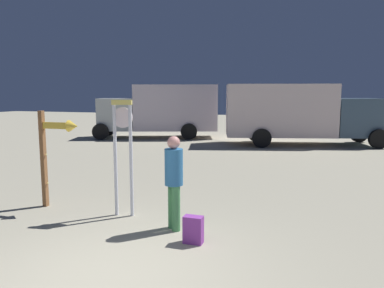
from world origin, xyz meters
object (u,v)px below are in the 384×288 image
person_near_clock (174,178)px  box_truck_near (295,112)px  standing_clock (123,146)px  arrow_sign (55,144)px  box_truck_far (162,109)px  backpack (193,230)px

person_near_clock → box_truck_near: box_truck_near is taller
standing_clock → box_truck_near: box_truck_near is taller
arrow_sign → standing_clock: bearing=-0.0°
person_near_clock → box_truck_far: 14.77m
standing_clock → arrow_sign: size_ratio=1.11×
standing_clock → box_truck_near: 12.63m
box_truck_near → box_truck_far: (-7.44, 0.75, 0.01)m
box_truck_far → box_truck_near: bearing=-5.8°
person_near_clock → backpack: bearing=-42.5°
standing_clock → arrow_sign: 1.66m
arrow_sign → box_truck_far: size_ratio=0.29×
backpack → box_truck_near: size_ratio=0.06×
standing_clock → person_near_clock: (1.27, -0.42, -0.48)m
box_truck_near → box_truck_far: box_truck_far is taller
backpack → box_truck_near: (0.94, 13.25, 1.39)m
backpack → box_truck_near: 13.35m
backpack → standing_clock: bearing=153.1°
standing_clock → person_near_clock: 1.42m
person_near_clock → box_truck_far: (-5.96, 13.50, 0.65)m
arrow_sign → box_truck_near: (4.40, 12.33, 0.19)m
person_near_clock → box_truck_near: (1.48, 12.75, 0.64)m
box_truck_near → backpack: bearing=-94.1°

